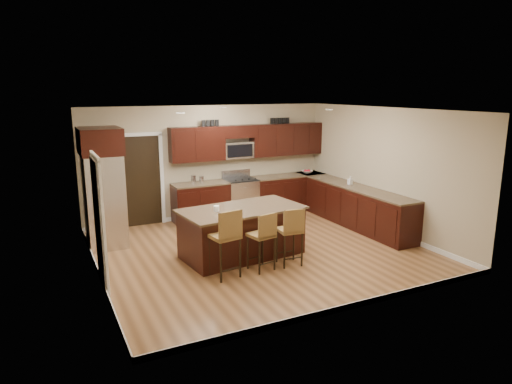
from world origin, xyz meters
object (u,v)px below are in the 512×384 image
island (242,233)px  stool_mid (263,235)px  stool_left (226,236)px  stool_right (291,230)px  range (240,197)px  refrigerator (103,186)px

island → stool_mid: bearing=-94.9°
island → stool_left: (-0.66, -0.85, 0.30)m
stool_right → stool_mid: bearing=-175.1°
range → refrigerator: (-3.30, -0.78, 0.73)m
refrigerator → stool_mid: bearing=-49.3°
island → range: bearing=59.9°
range → stool_left: bearing=-117.5°
range → island: (-1.10, -2.53, -0.04)m
stool_mid → refrigerator: (-2.22, 2.59, 0.56)m
range → island: range is taller
range → stool_right: size_ratio=1.05×
stool_right → range: bearing=86.1°
island → stool_right: bearing=-62.6°
stool_left → refrigerator: bearing=110.7°
stool_left → stool_right: stool_left is taller
stool_right → refrigerator: size_ratio=0.45×
island → stool_right: (0.57, -0.84, 0.23)m
range → stool_mid: bearing=-107.7°
stool_left → stool_mid: bearing=-9.4°
island → stool_mid: 0.87m
stool_left → stool_mid: 0.69m
stool_left → stool_right: size_ratio=1.11×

